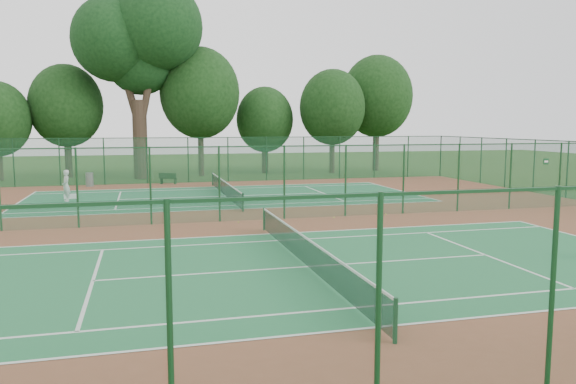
% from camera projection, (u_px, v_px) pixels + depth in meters
% --- Properties ---
extents(ground, '(120.00, 120.00, 0.00)m').
position_uv_depth(ground, '(253.00, 220.00, 26.32)').
color(ground, '#294C17').
rests_on(ground, ground).
extents(red_pad, '(40.00, 36.00, 0.01)m').
position_uv_depth(red_pad, '(253.00, 220.00, 26.32)').
color(red_pad, brown).
rests_on(red_pad, ground).
extents(court_near, '(23.77, 10.97, 0.01)m').
position_uv_depth(court_near, '(307.00, 267.00, 17.67)').
color(court_near, '#216B3C').
rests_on(court_near, red_pad).
extents(court_far, '(23.77, 10.97, 0.01)m').
position_uv_depth(court_far, '(225.00, 196.00, 34.97)').
color(court_far, '#1F653D').
rests_on(court_far, red_pad).
extents(fence_north, '(40.00, 0.09, 3.50)m').
position_uv_depth(fence_north, '(208.00, 160.00, 43.41)').
color(fence_north, '#184A2D').
rests_on(fence_north, ground).
extents(fence_south, '(40.00, 0.09, 3.50)m').
position_uv_depth(fence_south, '(469.00, 299.00, 8.81)').
color(fence_south, '#1A4E34').
rests_on(fence_south, ground).
extents(fence_divider, '(40.00, 0.09, 3.50)m').
position_uv_depth(fence_divider, '(252.00, 183.00, 26.11)').
color(fence_divider, '#18492D').
rests_on(fence_divider, ground).
extents(tennis_net_near, '(0.10, 12.90, 0.97)m').
position_uv_depth(tennis_net_near, '(307.00, 250.00, 17.61)').
color(tennis_net_near, '#14371E').
rests_on(tennis_net_near, ground).
extents(tennis_net_far, '(0.10, 12.90, 0.97)m').
position_uv_depth(tennis_net_far, '(225.00, 188.00, 34.90)').
color(tennis_net_far, '#12341F').
rests_on(tennis_net_far, ground).
extents(player_far, '(0.66, 0.78, 1.83)m').
position_uv_depth(player_far, '(66.00, 186.00, 32.52)').
color(player_far, silver).
rests_on(player_far, court_far).
extents(trash_bin, '(0.72, 0.72, 0.99)m').
position_uv_depth(trash_bin, '(90.00, 180.00, 40.50)').
color(trash_bin, slate).
rests_on(trash_bin, red_pad).
extents(bench, '(1.39, 0.90, 0.83)m').
position_uv_depth(bench, '(168.00, 178.00, 42.07)').
color(bench, black).
rests_on(bench, red_pad).
extents(kit_bag, '(0.77, 0.39, 0.28)m').
position_uv_depth(kit_bag, '(70.00, 197.00, 33.80)').
color(kit_bag, white).
rests_on(kit_bag, red_pad).
extents(stray_ball_a, '(0.07, 0.07, 0.07)m').
position_uv_depth(stray_ball_a, '(386.00, 214.00, 27.78)').
color(stray_ball_a, gold).
rests_on(stray_ball_a, red_pad).
extents(stray_ball_b, '(0.07, 0.07, 0.07)m').
position_uv_depth(stray_ball_b, '(334.00, 217.00, 26.89)').
color(stray_ball_b, '#B2C22D').
rests_on(stray_ball_b, red_pad).
extents(stray_ball_c, '(0.06, 0.06, 0.06)m').
position_uv_depth(stray_ball_c, '(238.00, 222.00, 25.58)').
color(stray_ball_c, '#ABC22D').
rests_on(stray_ball_c, red_pad).
extents(big_tree, '(10.42, 7.63, 16.01)m').
position_uv_depth(big_tree, '(138.00, 39.00, 45.31)').
color(big_tree, '#33251B').
rests_on(big_tree, ground).
extents(evergreen_row, '(39.00, 5.00, 12.00)m').
position_uv_depth(evergreen_row, '(206.00, 175.00, 49.75)').
color(evergreen_row, black).
rests_on(evergreen_row, ground).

